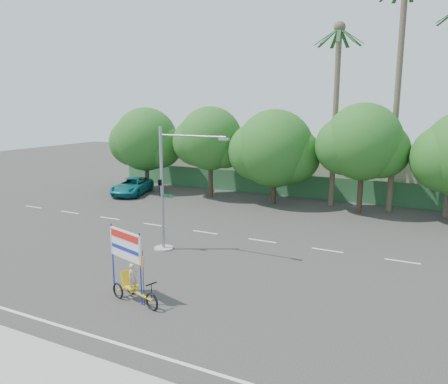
% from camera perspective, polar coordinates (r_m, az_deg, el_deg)
% --- Properties ---
extents(ground, '(120.00, 120.00, 0.00)m').
position_cam_1_polar(ground, '(21.20, -8.44, -11.45)').
color(ground, '#33302D').
rests_on(ground, ground).
extents(sidewalk_near, '(50.00, 2.40, 0.12)m').
position_cam_1_polar(sidewalk_near, '(16.32, -24.69, -19.55)').
color(sidewalk_near, gray).
rests_on(sidewalk_near, ground).
extents(fence, '(38.00, 0.08, 2.00)m').
position_cam_1_polar(fence, '(39.74, 9.60, 0.76)').
color(fence, '#336B3D').
rests_on(fence, ground).
extents(building_left, '(12.00, 8.00, 4.00)m').
position_cam_1_polar(building_left, '(47.45, -0.34, 3.84)').
color(building_left, beige).
rests_on(building_left, ground).
extents(building_right, '(14.00, 8.00, 3.60)m').
position_cam_1_polar(building_right, '(42.51, 21.83, 1.88)').
color(building_right, beige).
rests_on(building_right, ground).
extents(tree_far_left, '(7.14, 6.00, 7.96)m').
position_cam_1_polar(tree_far_left, '(42.53, -10.22, 6.54)').
color(tree_far_left, '#473828').
rests_on(tree_far_left, ground).
extents(tree_left, '(6.66, 5.60, 8.07)m').
position_cam_1_polar(tree_left, '(38.72, -1.85, 6.70)').
color(tree_left, '#473828').
rests_on(tree_left, ground).
extents(tree_center, '(7.62, 6.40, 7.85)m').
position_cam_1_polar(tree_center, '(36.30, 6.54, 5.39)').
color(tree_center, '#473828').
rests_on(tree_center, ground).
extents(tree_right, '(6.90, 5.80, 8.36)m').
position_cam_1_polar(tree_right, '(34.45, 17.61, 5.91)').
color(tree_right, '#473828').
rests_on(tree_right, ground).
extents(palm_tall, '(3.73, 3.79, 17.45)m').
position_cam_1_polar(palm_tall, '(35.63, 21.88, 14.23)').
color(palm_tall, '#70604C').
rests_on(palm_tall, ground).
extents(palm_short, '(3.73, 3.79, 14.45)m').
position_cam_1_polar(palm_short, '(36.27, 14.45, 12.06)').
color(palm_short, '#70604C').
rests_on(palm_short, ground).
extents(traffic_signal, '(4.72, 1.10, 7.00)m').
position_cam_1_polar(traffic_signal, '(24.65, -7.50, -1.06)').
color(traffic_signal, gray).
rests_on(traffic_signal, ground).
extents(trike_billboard, '(3.08, 1.27, 3.14)m').
position_cam_1_polar(trike_billboard, '(19.11, -12.10, -10.09)').
color(trike_billboard, black).
rests_on(trike_billboard, ground).
extents(pickup_truck, '(3.94, 5.98, 1.53)m').
position_cam_1_polar(pickup_truck, '(41.32, -11.93, 0.74)').
color(pickup_truck, '#106E75').
rests_on(pickup_truck, ground).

